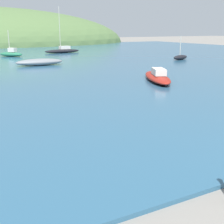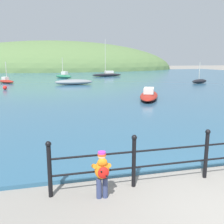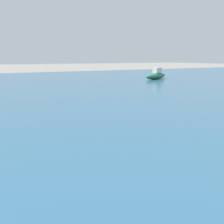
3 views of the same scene
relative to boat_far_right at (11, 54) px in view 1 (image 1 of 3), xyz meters
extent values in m
cube|color=#2D5B7A|center=(0.50, -2.89, -0.37)|extent=(80.00, 60.00, 0.10)
ellipsoid|color=#287551|center=(-0.02, 0.02, -0.07)|extent=(2.72, 2.95, 0.51)
cube|color=silver|center=(0.13, -0.15, 0.42)|extent=(0.97, 1.01, 0.46)
cylinder|color=beige|center=(-0.11, 0.13, 1.38)|extent=(0.07, 0.07, 2.39)
ellipsoid|color=gray|center=(0.35, -10.17, -0.03)|extent=(4.08, 1.37, 0.58)
ellipsoid|color=black|center=(6.93, 2.32, -0.09)|extent=(4.90, 1.69, 0.46)
cube|color=silver|center=(7.29, 2.35, 0.35)|extent=(1.40, 0.82, 0.42)
cylinder|color=beige|center=(6.70, 2.30, 2.79)|extent=(0.07, 0.07, 5.29)
ellipsoid|color=black|center=(14.44, -12.02, -0.09)|extent=(2.51, 1.63, 0.46)
cylinder|color=beige|center=(14.33, -12.06, 1.09)|extent=(0.07, 0.07, 1.90)
ellipsoid|color=maroon|center=(4.34, -21.65, -0.11)|extent=(3.11, 4.87, 0.42)
cube|color=silver|center=(4.19, -21.98, 0.29)|extent=(1.16, 1.50, 0.38)
camera|label=1|loc=(-7.15, -36.89, 2.79)|focal=50.00mm
camera|label=2|loc=(-2.63, -38.57, 2.40)|focal=42.00mm
camera|label=3|loc=(2.61, -30.60, 1.92)|focal=42.00mm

